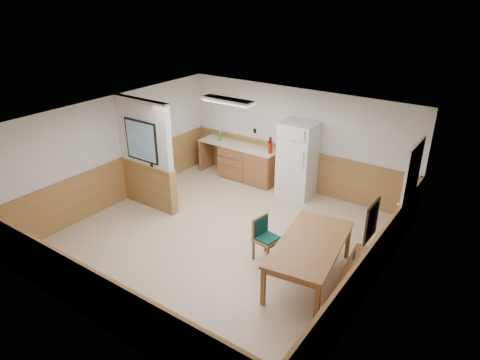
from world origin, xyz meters
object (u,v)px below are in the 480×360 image
Objects in this scene: dining_chair at (264,234)px; fire_extinguisher at (270,146)px; soap_bottle at (220,137)px; refrigerator at (297,160)px; dining_table at (310,247)px; dining_bench at (354,276)px.

fire_extinguisher is (-1.52, 2.71, 0.59)m from dining_chair.
fire_extinguisher is 1.57m from soap_bottle.
fire_extinguisher is at bearing 178.20° from refrigerator.
dining_table is 2.50× the size of dining_chair.
refrigerator is at bearing -0.69° from soap_bottle.
dining_table is 1.01m from dining_chair.
soap_bottle is (-4.07, 2.83, 0.35)m from dining_table.
dining_table is at bearing -59.21° from refrigerator.
dining_bench is (2.52, -2.72, -0.56)m from refrigerator.
refrigerator is 4.42× the size of fire_extinguisher.
refrigerator is at bearing 125.88° from dining_bench.
dining_table is 3.79m from fire_extinguisher.
dining_chair reaches higher than dining_bench.
refrigerator reaches higher than fire_extinguisher.
fire_extinguisher is at bearing -0.69° from soap_bottle.
dining_table is at bearing -34.83° from soap_bottle.
dining_bench is at bearing -37.69° from fire_extinguisher.
dining_chair is at bearing 165.70° from dining_table.
dining_table reaches higher than dining_bench.
dining_table is 1.27× the size of dining_bench.
fire_extinguisher is 1.84× the size of soap_bottle.
refrigerator is 3.75m from dining_bench.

